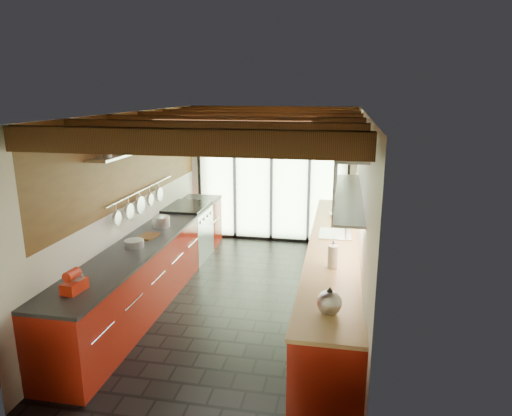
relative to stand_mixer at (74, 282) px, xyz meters
name	(u,v)px	position (x,y,z in m)	size (l,w,h in m)	color
ground	(241,299)	(1.27, 1.98, -1.02)	(5.50, 5.50, 0.00)	black
room_shell	(240,186)	(1.27, 1.98, 0.64)	(5.50, 5.50, 5.50)	silver
ceiling_beams	(246,122)	(1.27, 2.36, 1.45)	(3.14, 5.06, 4.90)	#593316
glass_door	(272,157)	(1.27, 4.68, 0.64)	(2.95, 0.10, 2.90)	#C6EAAD
left_counter	(155,263)	(-0.01, 1.98, -0.55)	(0.68, 5.00, 0.92)	maroon
range_stove	(188,232)	(-0.01, 3.43, -0.55)	(0.66, 0.90, 0.97)	silver
right_counter	(333,276)	(2.54, 1.99, -0.55)	(0.68, 5.00, 0.92)	maroon
sink_assembly	(336,232)	(2.56, 2.38, -0.06)	(0.45, 0.52, 0.43)	silver
upper_cabinets_right	(350,171)	(2.70, 2.28, 0.83)	(0.34, 3.00, 3.00)	silver
left_wall_fixtures	(142,166)	(-0.20, 2.17, 0.83)	(0.28, 2.60, 0.96)	silver
stand_mixer	(74,282)	(0.00, 0.00, 0.00)	(0.18, 0.28, 0.24)	red
pot_large	(161,222)	(0.00, 2.27, -0.02)	(0.25, 0.25, 0.16)	silver
pot_small	(134,244)	(0.00, 1.36, -0.05)	(0.25, 0.25, 0.10)	silver
cutting_board	(148,236)	(0.00, 1.78, -0.08)	(0.22, 0.31, 0.03)	brown
kettle	(329,301)	(2.54, 0.01, 0.02)	(0.27, 0.30, 0.27)	silver
paper_towel	(333,257)	(2.54, 1.13, 0.04)	(0.14, 0.14, 0.31)	white
soap_bottle	(334,244)	(2.54, 1.70, -0.01)	(0.08, 0.08, 0.17)	silver
bowl	(336,215)	(2.54, 3.31, -0.07)	(0.24, 0.24, 0.06)	silver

